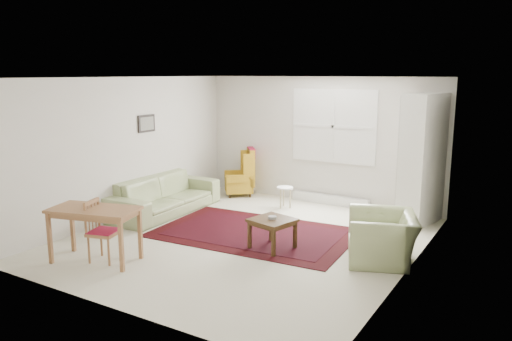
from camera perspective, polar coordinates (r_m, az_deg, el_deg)
The scene contains 10 objects.
room at distance 7.76m, azimuth -0.22°, elevation 1.37°, with size 5.04×5.54×2.51m.
rug at distance 8.19m, azimuth -0.17°, elevation -7.07°, with size 3.15×2.03×0.03m, color black, non-canonical shape.
sofa at distance 9.40m, azimuth -10.34°, elevation -1.99°, with size 2.32×0.91×0.94m, color #929F6A.
armchair at distance 7.16m, azimuth 14.23°, elevation -6.89°, with size 1.03×0.90×0.80m, color #929F6A.
wingback_chair at distance 10.56m, azimuth -1.99°, elevation -0.14°, with size 0.59×0.62×1.02m, color #B6891C, non-canonical shape.
coffee_table at distance 7.43m, azimuth 1.88°, elevation -7.23°, with size 0.57×0.57×0.47m, color #3C2712, non-canonical shape.
stool at distance 9.66m, azimuth 3.31°, elevation -3.06°, with size 0.31×0.31×0.41m, color white, non-canonical shape.
cabinet at distance 9.00m, azimuth 18.50°, elevation 1.24°, with size 0.47×0.89×2.23m, color silver, non-canonical shape.
desk at distance 7.26m, azimuth -17.88°, elevation -7.00°, with size 1.19×0.60×0.76m, color #90613A, non-canonical shape.
desk_chair at distance 7.22m, azimuth -16.99°, elevation -6.63°, with size 0.38×0.38×0.86m, color #90613A, non-canonical shape.
Camera 1 is at (3.99, -6.33, 2.57)m, focal length 35.00 mm.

